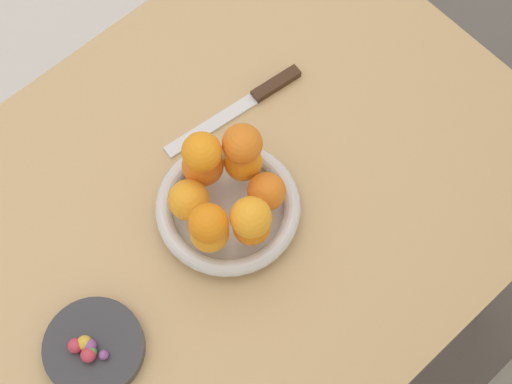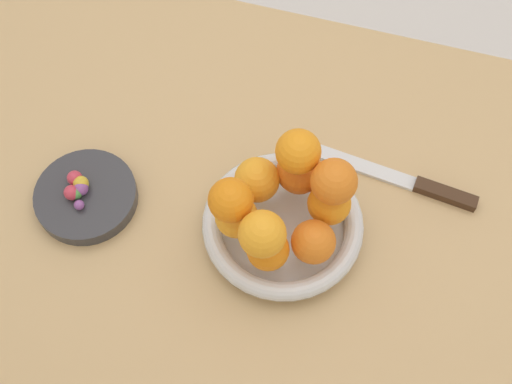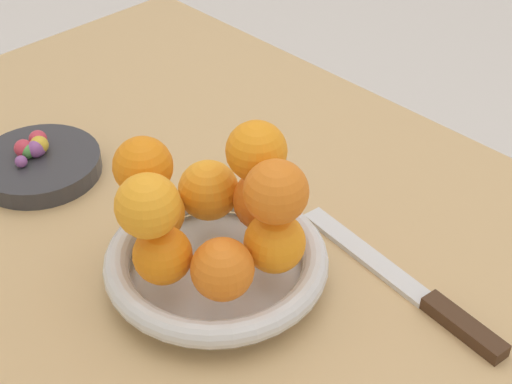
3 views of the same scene
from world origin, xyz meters
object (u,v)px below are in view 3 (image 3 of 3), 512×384
(candy_dish, at_px, (39,165))
(orange_9, at_px, (148,206))
(orange_8, at_px, (276,192))
(orange_1, at_px, (156,213))
(dining_table, at_px, (214,318))
(candy_ball_1, at_px, (39,149))
(orange_7, at_px, (143,166))
(candy_ball_2, at_px, (21,161))
(orange_3, at_px, (222,269))
(orange_6, at_px, (256,151))
(orange_5, at_px, (264,200))
(candy_ball_5, at_px, (27,151))
(orange_0, at_px, (208,190))
(orange_2, at_px, (163,255))
(candy_ball_6, at_px, (39,145))
(candy_ball_0, at_px, (23,148))
(candy_ball_4, at_px, (38,139))
(knife, at_px, (415,290))
(candy_ball_3, at_px, (35,149))
(orange_4, at_px, (275,242))
(fruit_bowl, at_px, (216,264))

(candy_dish, bearing_deg, orange_9, 172.37)
(orange_8, bearing_deg, orange_1, 25.19)
(dining_table, relative_size, candy_ball_1, 70.42)
(orange_7, bearing_deg, orange_8, -152.99)
(orange_7, relative_size, candy_ball_2, 3.98)
(orange_3, distance_m, orange_6, 0.12)
(orange_5, height_order, candy_ball_5, orange_5)
(orange_0, height_order, orange_6, orange_6)
(candy_ball_1, distance_m, candy_ball_5, 0.01)
(orange_2, relative_size, orange_9, 0.94)
(candy_ball_2, distance_m, candy_ball_5, 0.02)
(orange_0, relative_size, orange_7, 1.09)
(orange_8, bearing_deg, orange_9, 54.10)
(orange_3, height_order, candy_ball_6, orange_3)
(orange_5, height_order, candy_ball_6, orange_5)
(candy_ball_0, bearing_deg, orange_7, -178.63)
(candy_ball_4, height_order, knife, candy_ball_4)
(candy_dish, distance_m, candy_ball_5, 0.02)
(orange_3, relative_size, candy_ball_0, 2.67)
(orange_7, bearing_deg, orange_9, 146.56)
(candy_ball_3, xyz_separation_m, candy_ball_6, (0.00, -0.01, 0.00))
(orange_3, height_order, candy_ball_1, orange_3)
(candy_ball_1, distance_m, candy_ball_2, 0.03)
(orange_7, relative_size, candy_ball_0, 2.61)
(orange_2, bearing_deg, orange_0, -65.95)
(orange_3, bearing_deg, orange_9, 28.19)
(orange_6, distance_m, candy_ball_6, 0.31)
(orange_5, relative_size, knife, 0.24)
(orange_7, bearing_deg, candy_dish, -0.95)
(candy_dish, distance_m, orange_5, 0.30)
(orange_4, relative_size, candy_ball_5, 3.13)
(orange_0, height_order, orange_2, orange_0)
(orange_1, height_order, orange_3, same)
(orange_0, xyz_separation_m, candy_ball_0, (0.25, 0.07, -0.04))
(orange_0, xyz_separation_m, orange_4, (-0.10, 0.01, -0.00))
(candy_dish, height_order, candy_ball_5, candy_ball_5)
(fruit_bowl, distance_m, orange_8, 0.12)
(orange_6, relative_size, candy_ball_4, 2.73)
(dining_table, xyz_separation_m, orange_5, (-0.03, -0.04, 0.16))
(candy_ball_0, relative_size, candy_ball_4, 1.01)
(candy_dish, bearing_deg, fruit_bowl, -174.09)
(orange_5, distance_m, candy_ball_6, 0.30)
(candy_ball_1, bearing_deg, orange_1, 179.48)
(fruit_bowl, distance_m, orange_9, 0.12)
(candy_ball_2, height_order, candy_ball_6, candy_ball_6)
(candy_ball_3, height_order, candy_ball_6, candy_ball_6)
(orange_0, distance_m, orange_5, 0.06)
(candy_ball_5, bearing_deg, candy_ball_3, -118.95)
(orange_2, relative_size, orange_5, 0.88)
(orange_2, relative_size, candy_ball_2, 3.89)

